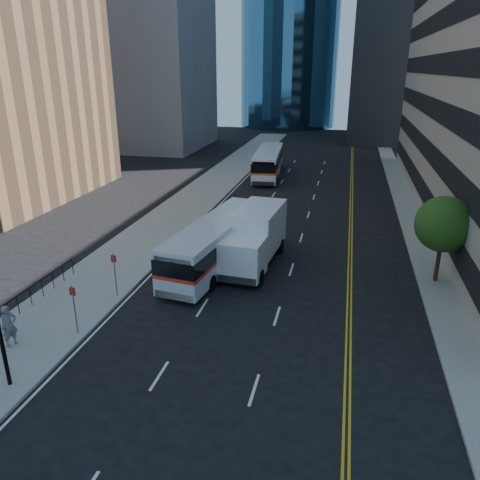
% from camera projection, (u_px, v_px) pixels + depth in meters
% --- Properties ---
extents(ground, '(160.00, 160.00, 0.00)m').
position_uv_depth(ground, '(260.00, 335.00, 22.23)').
color(ground, black).
rests_on(ground, ground).
extents(sidewalk_west, '(5.00, 90.00, 0.15)m').
position_uv_depth(sidewalk_west, '(204.00, 192.00, 47.25)').
color(sidewalk_west, gray).
rests_on(sidewalk_west, ground).
extents(sidewalk_east, '(2.00, 90.00, 0.15)m').
position_uv_depth(sidewalk_east, '(406.00, 204.00, 43.16)').
color(sidewalk_east, gray).
rests_on(sidewalk_east, ground).
extents(midrise_west, '(18.00, 18.00, 35.00)m').
position_uv_depth(midrise_west, '(141.00, 28.00, 69.55)').
color(midrise_west, gray).
rests_on(midrise_west, ground).
extents(street_tree, '(3.20, 3.20, 5.10)m').
position_uv_depth(street_tree, '(444.00, 224.00, 26.39)').
color(street_tree, '#332114').
rests_on(street_tree, sidewalk_east).
extents(bus_front, '(4.08, 11.75, 2.97)m').
position_uv_depth(bus_front, '(217.00, 242.00, 29.47)').
color(bus_front, silver).
rests_on(bus_front, ground).
extents(bus_rear, '(3.54, 12.12, 3.08)m').
position_uv_depth(bus_rear, '(268.00, 162.00, 53.92)').
color(bus_rear, white).
rests_on(bus_rear, ground).
extents(box_truck, '(3.14, 7.61, 3.55)m').
position_uv_depth(box_truck, '(254.00, 237.00, 29.55)').
color(box_truck, white).
rests_on(box_truck, ground).
extents(pedestrian, '(0.71, 0.84, 1.96)m').
position_uv_depth(pedestrian, '(9.00, 326.00, 20.85)').
color(pedestrian, slate).
rests_on(pedestrian, sidewalk_west).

